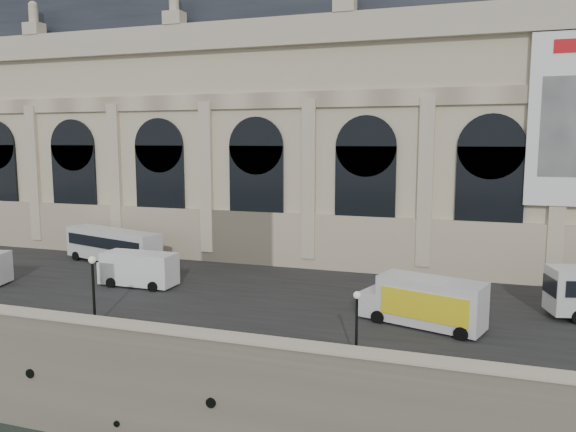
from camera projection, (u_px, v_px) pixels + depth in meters
name	position (u px, v px, depth m)	size (l,w,h in m)	color
quay	(333.00, 269.00, 63.54)	(160.00, 70.00, 6.00)	gray
street	(268.00, 290.00, 43.39)	(160.00, 24.00, 0.06)	#2D2D2D
parapet	(182.00, 340.00, 30.72)	(160.00, 1.40, 1.21)	gray
museum	(270.00, 119.00, 59.28)	(69.00, 18.70, 29.10)	beige
bus_left	(113.00, 245.00, 52.18)	(11.22, 5.31, 3.25)	silver
van_c	(136.00, 269.00, 44.38)	(6.10, 2.56, 2.71)	white
box_truck	(424.00, 302.00, 34.71)	(8.01, 4.57, 3.08)	silver
lamp_left	(94.00, 292.00, 34.53)	(0.45, 0.45, 4.46)	black
lamp_right	(357.00, 327.00, 28.99)	(0.39, 0.39, 3.81)	black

